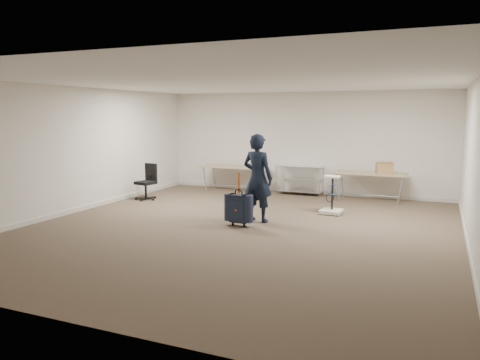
% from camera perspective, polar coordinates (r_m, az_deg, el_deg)
% --- Properties ---
extents(ground, '(9.00, 9.00, 0.00)m').
position_cam_1_polar(ground, '(9.10, -0.03, -5.93)').
color(ground, '#4F3E30').
rests_on(ground, ground).
extents(room_shell, '(8.00, 9.00, 9.00)m').
position_cam_1_polar(room_shell, '(10.34, 2.99, -3.95)').
color(room_shell, silver).
rests_on(room_shell, ground).
extents(folding_table_left, '(1.80, 0.75, 0.73)m').
position_cam_1_polar(folding_table_left, '(13.29, -0.85, 1.49)').
color(folding_table_left, '#8D7556').
rests_on(folding_table_left, ground).
extents(folding_table_right, '(1.80, 0.75, 0.73)m').
position_cam_1_polar(folding_table_right, '(12.26, 15.59, 0.64)').
color(folding_table_right, '#8D7556').
rests_on(folding_table_right, ground).
extents(wire_shelf, '(1.22, 0.47, 0.80)m').
position_cam_1_polar(wire_shelf, '(12.92, 7.33, 0.17)').
color(wire_shelf, silver).
rests_on(wire_shelf, ground).
extents(person, '(0.72, 0.54, 1.81)m').
position_cam_1_polar(person, '(9.55, 2.16, 0.25)').
color(person, black).
rests_on(person, ground).
extents(suitcase, '(0.40, 0.24, 1.07)m').
position_cam_1_polar(suitcase, '(9.21, -0.17, -3.44)').
color(suitcase, black).
rests_on(suitcase, ground).
extents(office_chair, '(0.56, 0.56, 0.93)m').
position_cam_1_polar(office_chair, '(12.34, -11.28, -1.04)').
color(office_chair, black).
rests_on(office_chair, ground).
extents(equipment_cart, '(0.48, 0.48, 0.85)m').
position_cam_1_polar(equipment_cart, '(10.55, 11.10, -2.88)').
color(equipment_cart, silver).
rests_on(equipment_cart, ground).
extents(cardboard_box, '(0.45, 0.39, 0.29)m').
position_cam_1_polar(cardboard_box, '(12.10, 17.19, 1.41)').
color(cardboard_box, olive).
rests_on(cardboard_box, folding_table_right).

